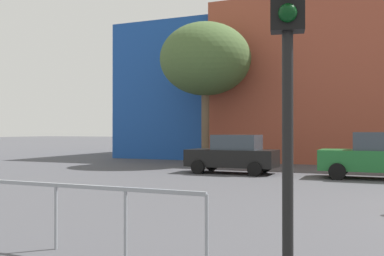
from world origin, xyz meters
name	(u,v)px	position (x,y,z in m)	size (l,w,h in m)	color
building_backdrop	(376,87)	(-2.94, 19.76, 4.68)	(32.54, 13.09, 11.47)	#9E4733
parked_car_0	(233,154)	(-8.53, 6.94, 0.83)	(3.84, 1.89, 1.67)	black
parked_car_1	(378,156)	(-2.77, 6.94, 0.89)	(4.13, 2.02, 1.79)	#1E662D
traffic_light_near_left	(288,42)	(-3.58, -6.61, 2.81)	(0.40, 0.39, 3.82)	black
bare_tree_0	(205,60)	(-11.52, 11.30, 5.75)	(5.00, 5.00, 7.78)	brown
pedestrian_railing	(56,198)	(-7.34, -5.84, 0.80)	(5.10, 0.06, 1.03)	gray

